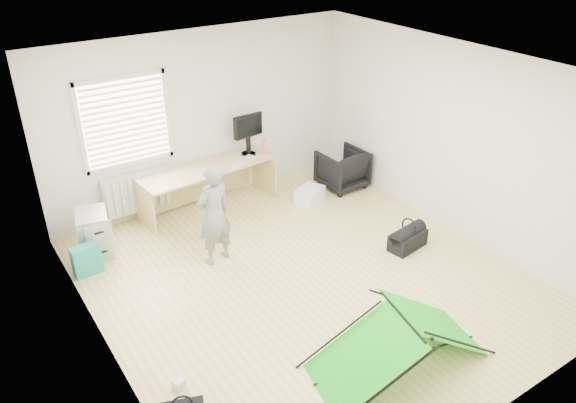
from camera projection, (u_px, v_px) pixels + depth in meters
ground at (305, 279)px, 7.21m from camera, size 5.50×5.50×0.00m
back_wall at (202, 118)px, 8.58m from camera, size 5.00×0.02×2.70m
window at (125, 122)px, 7.87m from camera, size 1.20×0.06×1.20m
radiator at (136, 192)px, 8.36m from camera, size 1.00×0.12×0.60m
desk at (208, 188)px, 8.68m from camera, size 2.14×0.84×0.71m
filing_cabinet at (94, 233)px, 7.61m from camera, size 0.51×0.61×0.62m
monitor_left at (249, 140)px, 8.84m from camera, size 0.51×0.18×0.48m
monitor_right at (248, 140)px, 8.85m from camera, size 0.52×0.14×0.49m
keyboard at (244, 161)px, 8.70m from camera, size 0.50×0.33×0.02m
thermos at (264, 146)px, 8.92m from camera, size 0.09×0.09×0.25m
office_chair at (342, 169)px, 9.38m from camera, size 0.71×0.73×0.65m
person at (214, 215)px, 7.25m from camera, size 0.57×0.43×1.41m
kite at (399, 339)px, 5.79m from camera, size 2.06×1.24×0.60m
storage_crate at (310, 196)px, 8.96m from camera, size 0.55×0.47×0.26m
tote_bag at (87, 260)px, 7.21m from camera, size 0.37×0.19×0.42m
white_box at (179, 384)px, 5.56m from camera, size 0.14×0.14×0.11m
duffel_bag at (408, 240)px, 7.80m from camera, size 0.60×0.37×0.24m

